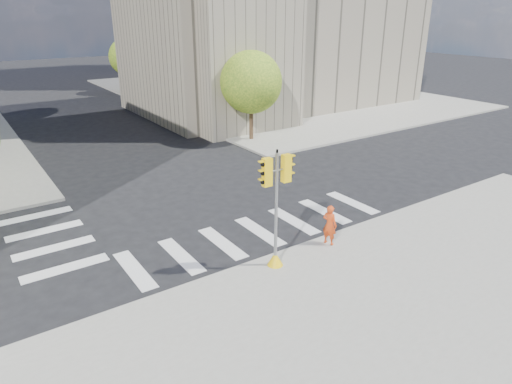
# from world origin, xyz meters

# --- Properties ---
(ground) EXTENTS (160.00, 160.00, 0.00)m
(ground) POSITION_xyz_m (0.00, 0.00, 0.00)
(ground) COLOR black
(ground) RESTS_ON ground
(sidewalk_near) EXTENTS (30.00, 14.00, 0.15)m
(sidewalk_near) POSITION_xyz_m (0.00, -11.00, 0.07)
(sidewalk_near) COLOR gray
(sidewalk_near) RESTS_ON ground
(sidewalk_far_right) EXTENTS (28.00, 40.00, 0.15)m
(sidewalk_far_right) POSITION_xyz_m (20.00, 26.00, 0.07)
(sidewalk_far_right) COLOR gray
(sidewalk_far_right) RESTS_ON ground
(civic_building) EXTENTS (26.00, 16.00, 19.39)m
(civic_building) POSITION_xyz_m (15.59, 19.12, 7.26)
(civic_building) COLOR gray
(civic_building) RESTS_ON ground
(tree_re_near) EXTENTS (4.20, 4.20, 6.16)m
(tree_re_near) POSITION_xyz_m (7.50, 10.00, 4.05)
(tree_re_near) COLOR #382616
(tree_re_near) RESTS_ON ground
(tree_re_mid) EXTENTS (4.60, 4.60, 6.66)m
(tree_re_mid) POSITION_xyz_m (7.50, 22.00, 4.35)
(tree_re_mid) COLOR #382616
(tree_re_mid) RESTS_ON ground
(tree_re_far) EXTENTS (4.00, 4.00, 5.88)m
(tree_re_far) POSITION_xyz_m (7.50, 34.00, 3.87)
(tree_re_far) COLOR #382616
(tree_re_far) RESTS_ON ground
(lamp_near) EXTENTS (0.35, 0.18, 8.11)m
(lamp_near) POSITION_xyz_m (8.00, 14.00, 4.58)
(lamp_near) COLOR black
(lamp_near) RESTS_ON sidewalk_far_right
(lamp_far) EXTENTS (0.35, 0.18, 8.11)m
(lamp_far) POSITION_xyz_m (8.00, 28.00, 4.58)
(lamp_far) COLOR black
(lamp_far) RESTS_ON sidewalk_far_right
(traffic_signal) EXTENTS (1.07, 0.56, 4.27)m
(traffic_signal) POSITION_xyz_m (-1.31, -4.72, 1.95)
(traffic_signal) COLOR yellow
(traffic_signal) RESTS_ON sidewalk_near
(photographer) EXTENTS (0.54, 0.67, 1.61)m
(photographer) POSITION_xyz_m (1.35, -4.60, 0.95)
(photographer) COLOR #D94214
(photographer) RESTS_ON sidewalk_near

